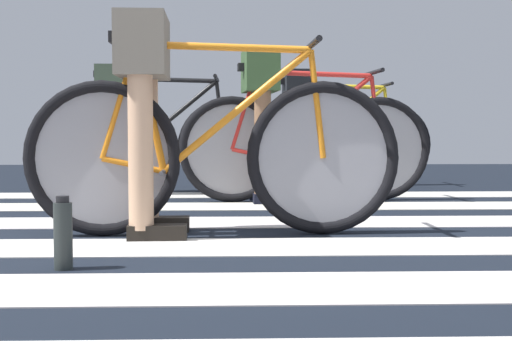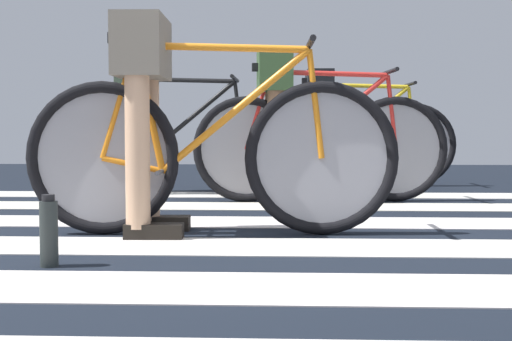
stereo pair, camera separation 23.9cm
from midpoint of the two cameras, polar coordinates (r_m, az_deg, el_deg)
ground at (r=2.81m, az=-7.39°, el=-6.89°), size 18.00×14.00×0.02m
crosswalk_markings at (r=2.55m, az=-7.82°, el=-7.67°), size 5.35×5.75×0.00m
bicycle_1_of_4 at (r=3.21m, az=-5.72°, el=1.50°), size 1.74×0.52×0.93m
cyclist_1_of_4 at (r=3.24m, az=-11.29°, el=6.19°), size 0.32×0.42×1.01m
bicycle_2_of_4 at (r=4.71m, az=2.69°, el=2.11°), size 1.73×0.52×0.93m
cyclist_2_of_4 at (r=4.68m, az=-1.08°, el=5.50°), size 0.34×0.43×1.02m
bicycle_3_of_4 at (r=5.33m, az=-9.45°, el=2.21°), size 1.74×0.52×0.93m
cyclist_3_of_4 at (r=5.38m, az=-12.76°, el=4.76°), size 0.31×0.41×0.97m
bicycle_4_of_4 at (r=6.06m, az=5.21°, el=2.38°), size 1.74×0.52×0.93m
cyclist_4_of_4 at (r=6.02m, az=2.29°, el=4.88°), size 0.32×0.42×1.00m
water_bottle at (r=2.55m, az=-18.23°, el=-5.04°), size 0.06×0.06×0.26m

